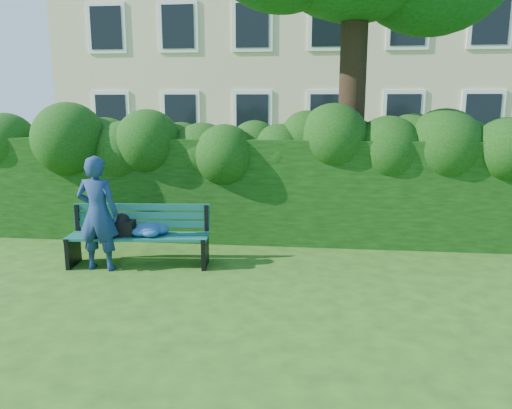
# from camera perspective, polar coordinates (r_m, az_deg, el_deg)

# --- Properties ---
(ground) EXTENTS (80.00, 80.00, 0.00)m
(ground) POSITION_cam_1_polar(r_m,az_deg,el_deg) (6.93, -0.58, -8.72)
(ground) COLOR #284B18
(ground) RESTS_ON ground
(apartment_building) EXTENTS (16.00, 8.08, 12.00)m
(apartment_building) POSITION_cam_1_polar(r_m,az_deg,el_deg) (20.77, 4.55, 21.48)
(apartment_building) COLOR beige
(apartment_building) RESTS_ON ground
(hedge) EXTENTS (10.00, 1.00, 1.80)m
(hedge) POSITION_cam_1_polar(r_m,az_deg,el_deg) (8.81, 1.19, 1.74)
(hedge) COLOR black
(hedge) RESTS_ON ground
(park_bench) EXTENTS (2.13, 0.76, 0.89)m
(park_bench) POSITION_cam_1_polar(r_m,az_deg,el_deg) (7.66, -13.24, -3.13)
(park_bench) COLOR #105148
(park_bench) RESTS_ON ground
(man_reading) EXTENTS (0.63, 0.43, 1.67)m
(man_reading) POSITION_cam_1_polar(r_m,az_deg,el_deg) (7.52, -17.64, -0.99)
(man_reading) COLOR navy
(man_reading) RESTS_ON ground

